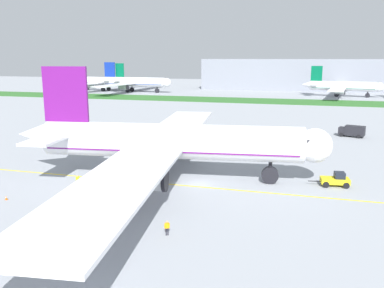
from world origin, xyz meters
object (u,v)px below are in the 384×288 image
at_px(service_truck_catering_van, 352,131).
at_px(parked_airliner_far_left, 103,82).
at_px(pushback_tug, 336,180).
at_px(ground_crew_marshaller_front, 167,226).
at_px(service_truck_baggage_loader, 186,129).
at_px(traffic_cone_near_nose, 6,198).
at_px(parked_airliner_far_centre, 133,82).
at_px(ground_crew_wingwalker_port, 84,185).
at_px(ground_crew_wingwalker_starboard, 78,179).
at_px(airliner_foreground, 167,142).
at_px(parked_airliner_far_right, 342,86).

xyz_separation_m(service_truck_catering_van, parked_airliner_far_left, (-123.96, 109.50, 3.82)).
xyz_separation_m(pushback_tug, ground_crew_marshaller_front, (-18.41, -22.89, 0.03)).
relative_size(ground_crew_marshaller_front, service_truck_baggage_loader, 0.32).
relative_size(traffic_cone_near_nose, parked_airliner_far_centre, 0.01).
bearing_deg(parked_airliner_far_centre, ground_crew_wingwalker_port, -68.49).
distance_m(ground_crew_wingwalker_starboard, service_truck_catering_van, 67.17).
xyz_separation_m(airliner_foreground, service_truck_baggage_loader, (-7.72, 36.56, -4.46)).
xyz_separation_m(ground_crew_marshaller_front, service_truck_baggage_loader, (-14.55, 56.26, 0.41)).
relative_size(pushback_tug, parked_airliner_far_right, 0.10).
height_order(ground_crew_marshaller_front, service_truck_baggage_loader, service_truck_baggage_loader).
height_order(pushback_tug, ground_crew_marshaller_front, pushback_tug).
bearing_deg(service_truck_catering_van, pushback_tug, -98.47).
xyz_separation_m(ground_crew_wingwalker_starboard, parked_airliner_far_centre, (-60.69, 157.75, 4.54)).
distance_m(airliner_foreground, service_truck_catering_van, 54.69).
xyz_separation_m(ground_crew_marshaller_front, parked_airliner_far_left, (-99.38, 173.75, 4.32)).
height_order(airliner_foreground, ground_crew_marshaller_front, airliner_foreground).
distance_m(ground_crew_wingwalker_starboard, parked_airliner_far_right, 167.91).
bearing_deg(parked_airliner_far_centre, airliner_foreground, -64.38).
bearing_deg(ground_crew_marshaller_front, ground_crew_wingwalker_port, 146.83).
xyz_separation_m(traffic_cone_near_nose, service_truck_baggage_loader, (9.85, 51.60, 1.13)).
xyz_separation_m(airliner_foreground, pushback_tug, (25.24, 3.20, -4.91)).
distance_m(pushback_tug, parked_airliner_far_right, 150.99).
distance_m(traffic_cone_near_nose, parked_airliner_far_right, 177.32).
height_order(ground_crew_wingwalker_port, ground_crew_marshaller_front, ground_crew_marshaller_front).
relative_size(ground_crew_wingwalker_port, parked_airliner_far_right, 0.03).
height_order(ground_crew_wingwalker_port, service_truck_baggage_loader, service_truck_baggage_loader).
relative_size(traffic_cone_near_nose, parked_airliner_far_left, 0.01).
height_order(ground_crew_marshaller_front, service_truck_catering_van, service_truck_catering_van).
bearing_deg(ground_crew_marshaller_front, pushback_tug, 51.19).
xyz_separation_m(airliner_foreground, service_truck_catering_van, (31.40, 44.56, -4.38)).
bearing_deg(service_truck_baggage_loader, ground_crew_marshaller_front, -75.50).
bearing_deg(parked_airliner_far_left, service_truck_baggage_loader, -54.17).
distance_m(ground_crew_wingwalker_starboard, traffic_cone_near_nose, 10.00).
bearing_deg(ground_crew_wingwalker_port, parked_airliner_far_centre, 111.51).
distance_m(service_truck_baggage_loader, service_truck_catering_van, 39.94).
height_order(airliner_foreground, ground_crew_wingwalker_starboard, airliner_foreground).
bearing_deg(service_truck_catering_van, ground_crew_marshaller_front, -110.93).
xyz_separation_m(service_truck_baggage_loader, parked_airliner_far_left, (-84.83, 117.49, 3.91)).
bearing_deg(airliner_foreground, pushback_tug, 7.22).
bearing_deg(parked_airliner_far_centre, traffic_cone_near_nose, -71.73).
height_order(pushback_tug, ground_crew_wingwalker_port, pushback_tug).
distance_m(airliner_foreground, parked_airliner_far_left, 179.72).
xyz_separation_m(airliner_foreground, ground_crew_marshaller_front, (6.83, -19.70, -4.88)).
distance_m(traffic_cone_near_nose, service_truck_catering_van, 77.15).
height_order(service_truck_catering_van, parked_airliner_far_centre, parked_airliner_far_centre).
bearing_deg(airliner_foreground, ground_crew_wingwalker_starboard, -148.61).
xyz_separation_m(ground_crew_wingwalker_starboard, service_truck_baggage_loader, (3.85, 43.63, 0.43)).
bearing_deg(pushback_tug, airliner_foreground, -172.78).
bearing_deg(service_truck_baggage_loader, parked_airliner_far_left, 125.83).
height_order(ground_crew_marshaller_front, parked_airliner_far_right, parked_airliner_far_right).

